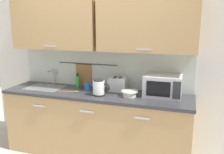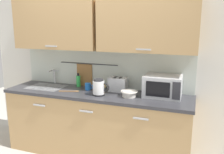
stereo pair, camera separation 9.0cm
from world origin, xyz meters
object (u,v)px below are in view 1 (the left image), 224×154
at_px(microwave, 163,86).
at_px(electric_kettle, 99,88).
at_px(dish_soap_bottle, 78,81).
at_px(mixing_bowl, 129,93).
at_px(toaster, 118,84).
at_px(mug_by_kettle, 100,86).
at_px(wooden_spoon, 71,92).
at_px(mug_near_sink, 88,87).

height_order(microwave, electric_kettle, microwave).
distance_m(dish_soap_bottle, mixing_bowl, 0.87).
relative_size(microwave, electric_kettle, 2.03).
relative_size(microwave, mixing_bowl, 2.15).
xyz_separation_m(electric_kettle, mixing_bowl, (0.38, 0.06, -0.06)).
bearing_deg(toaster, mixing_bowl, -43.23).
xyz_separation_m(mixing_bowl, toaster, (-0.21, 0.20, 0.05)).
bearing_deg(mixing_bowl, microwave, 20.71).
bearing_deg(mixing_bowl, electric_kettle, -170.86).
bearing_deg(mug_by_kettle, electric_kettle, -71.49).
distance_m(microwave, dish_soap_bottle, 1.23).
bearing_deg(electric_kettle, wooden_spoon, 176.87).
bearing_deg(mug_near_sink, electric_kettle, -37.23).
xyz_separation_m(mug_near_sink, mug_by_kettle, (0.15, 0.07, 0.00)).
xyz_separation_m(dish_soap_bottle, mixing_bowl, (0.83, -0.24, -0.04)).
distance_m(microwave, mixing_bowl, 0.43).
bearing_deg(electric_kettle, microwave, 15.14).
bearing_deg(electric_kettle, mug_near_sink, 142.77).
height_order(electric_kettle, toaster, electric_kettle).
relative_size(toaster, wooden_spoon, 0.94).
xyz_separation_m(microwave, mug_by_kettle, (-0.86, 0.05, -0.09)).
height_order(dish_soap_bottle, mug_by_kettle, dish_soap_bottle).
bearing_deg(electric_kettle, mug_by_kettle, 108.51).
relative_size(mug_near_sink, toaster, 0.47).
xyz_separation_m(dish_soap_bottle, wooden_spoon, (0.04, -0.28, -0.08)).
relative_size(electric_kettle, dish_soap_bottle, 1.16).
bearing_deg(dish_soap_bottle, mixing_bowl, -15.95).
height_order(electric_kettle, mixing_bowl, electric_kettle).
bearing_deg(wooden_spoon, mug_near_sink, 42.79).
bearing_deg(mug_by_kettle, mug_near_sink, -154.03).
height_order(microwave, mug_near_sink, microwave).
bearing_deg(dish_soap_bottle, microwave, -4.20).
bearing_deg(wooden_spoon, dish_soap_bottle, 97.63).
distance_m(toaster, mug_by_kettle, 0.26).
height_order(microwave, mug_by_kettle, microwave).
bearing_deg(microwave, wooden_spoon, -171.03).
bearing_deg(mug_by_kettle, toaster, 1.58).
distance_m(microwave, wooden_spoon, 1.21).
distance_m(mixing_bowl, mug_by_kettle, 0.51).
distance_m(microwave, electric_kettle, 0.81).
bearing_deg(mug_by_kettle, mixing_bowl, -22.50).
bearing_deg(mug_near_sink, mixing_bowl, -10.89).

